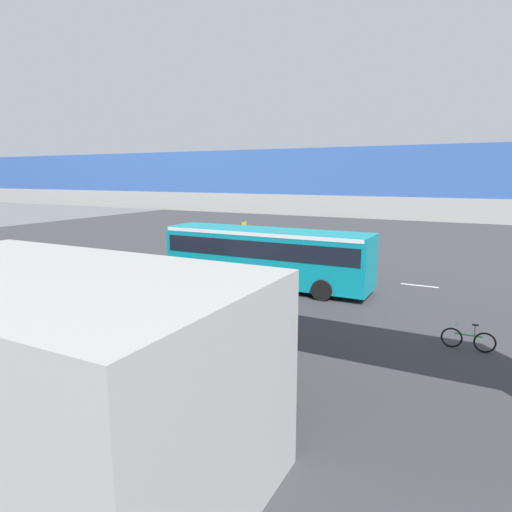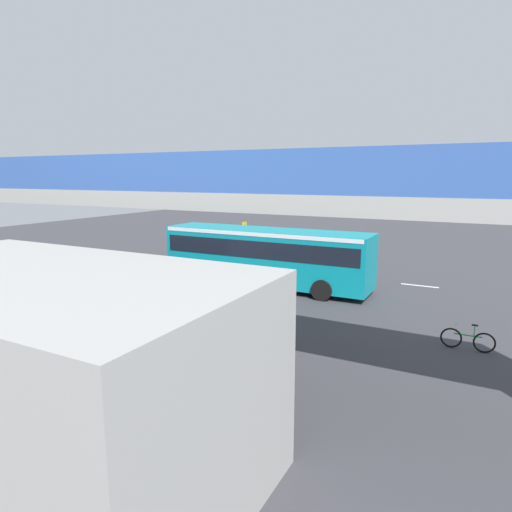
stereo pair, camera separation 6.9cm
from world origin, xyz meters
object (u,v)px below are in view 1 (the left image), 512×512
Objects in this scene: bicycle_green at (468,340)px; traffic_sign at (244,235)px; city_bus at (266,253)px; parked_van at (93,271)px.

traffic_sign is (14.80, -10.64, 1.52)m from bicycle_green.
bicycle_green is 18.29m from traffic_sign.
city_bus is 11.43m from bicycle_green.
city_bus is at bearing -142.42° from parked_van.
city_bus reaches higher than bicycle_green.
traffic_sign is at bearing -102.95° from parked_van.
parked_van is at bearing 2.21° from bicycle_green.
city_bus is 2.40× the size of parked_van.
parked_van is 1.71× the size of traffic_sign.
city_bus is 4.12× the size of traffic_sign.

